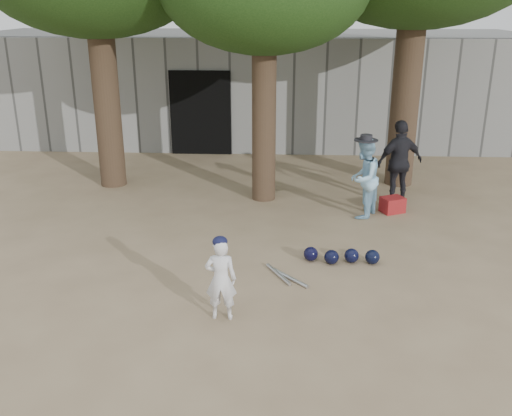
# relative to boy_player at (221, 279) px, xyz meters

# --- Properties ---
(ground) EXTENTS (70.00, 70.00, 0.00)m
(ground) POSITION_rel_boy_player_xyz_m (-0.23, 0.59, -0.56)
(ground) COLOR #937C5E
(ground) RESTS_ON ground
(boy_player) EXTENTS (0.41, 0.27, 1.11)m
(boy_player) POSITION_rel_boy_player_xyz_m (0.00, 0.00, 0.00)
(boy_player) COLOR silver
(boy_player) RESTS_ON ground
(spectator_blue) EXTENTS (0.85, 0.92, 1.52)m
(spectator_blue) POSITION_rel_boy_player_xyz_m (2.28, 3.83, 0.21)
(spectator_blue) COLOR #92C4E2
(spectator_blue) RESTS_ON ground
(spectator_dark) EXTENTS (1.08, 0.75, 1.70)m
(spectator_dark) POSITION_rel_boy_player_xyz_m (3.09, 4.65, 0.30)
(spectator_dark) COLOR black
(spectator_dark) RESTS_ON ground
(red_bag) EXTENTS (0.51, 0.46, 0.30)m
(red_bag) POSITION_rel_boy_player_xyz_m (2.91, 4.09, -0.41)
(red_bag) COLOR #A81628
(red_bag) RESTS_ON ground
(back_building) EXTENTS (16.00, 5.24, 3.00)m
(back_building) POSITION_rel_boy_player_xyz_m (-0.23, 10.92, 0.94)
(back_building) COLOR gray
(back_building) RESTS_ON ground
(helmet_row) EXTENTS (1.19, 0.33, 0.23)m
(helmet_row) POSITION_rel_boy_player_xyz_m (1.71, 1.74, -0.44)
(helmet_row) COLOR black
(helmet_row) RESTS_ON ground
(bat_pile) EXTENTS (0.64, 0.73, 0.06)m
(bat_pile) POSITION_rel_boy_player_xyz_m (0.82, 1.17, -0.53)
(bat_pile) COLOR #B8BAC0
(bat_pile) RESTS_ON ground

